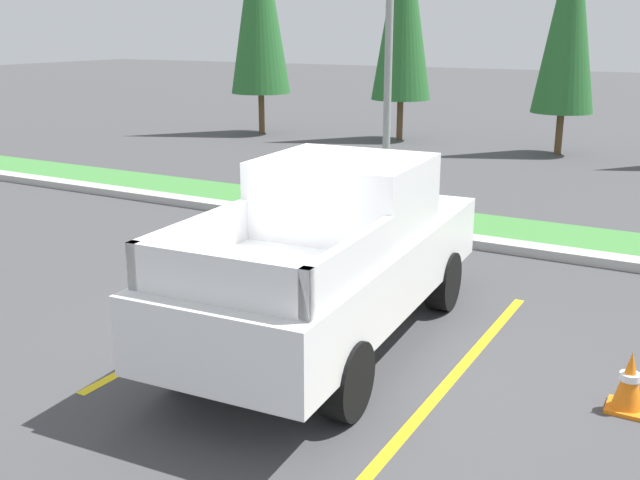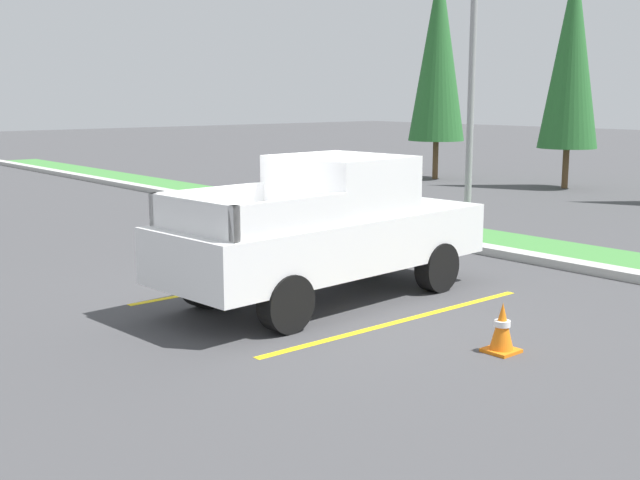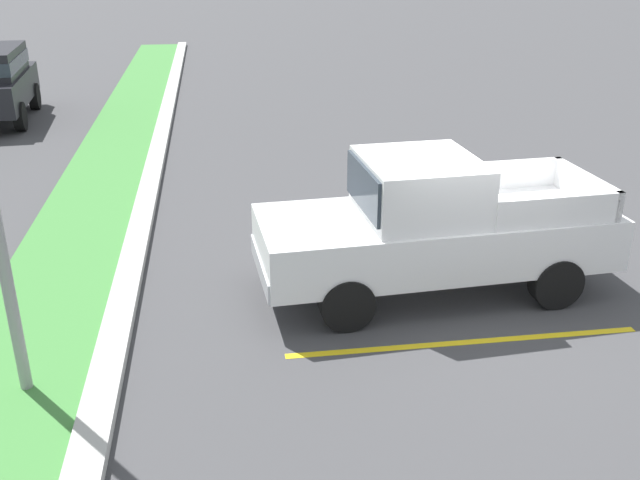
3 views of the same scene
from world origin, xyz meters
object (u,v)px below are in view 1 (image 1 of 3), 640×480
pickup_truck_main (335,254)px  cypress_tree_center (570,13)px  traffic_cone (629,382)px  street_light (385,24)px  cypress_tree_left_inner (403,3)px

pickup_truck_main → cypress_tree_center: (-0.68, 14.83, 2.85)m
traffic_cone → cypress_tree_center: bearing=104.6°
cypress_tree_center → traffic_cone: size_ratio=11.02×
pickup_truck_main → traffic_cone: bearing=-2.2°
street_light → traffic_cone: (5.07, -5.40, -3.28)m
cypress_tree_left_inner → cypress_tree_center: 5.15m
street_light → cypress_tree_left_inner: size_ratio=0.84×
cypress_tree_center → traffic_cone: cypress_tree_center is taller
pickup_truck_main → cypress_tree_left_inner: size_ratio=0.74×
cypress_tree_center → pickup_truck_main: bearing=-87.4°
cypress_tree_left_inner → traffic_cone: bearing=-59.5°
pickup_truck_main → street_light: bearing=109.3°
pickup_truck_main → street_light: 6.14m
cypress_tree_left_inner → street_light: bearing=-68.3°
street_light → traffic_cone: bearing=-46.8°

